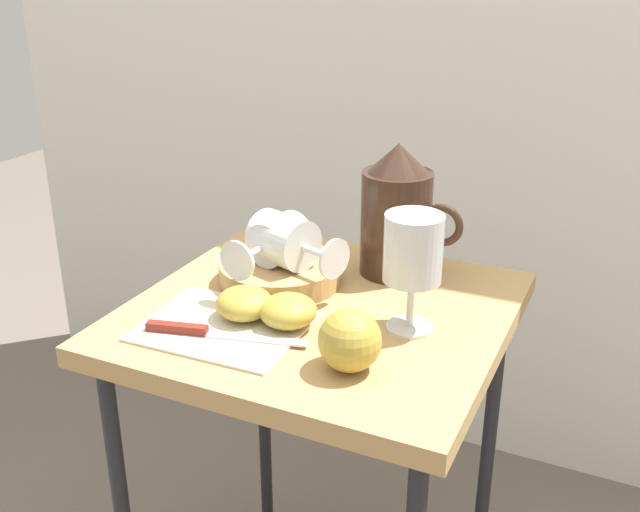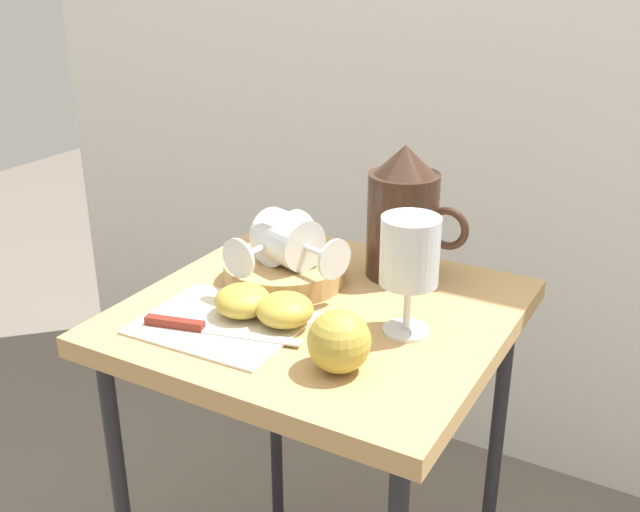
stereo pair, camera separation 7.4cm
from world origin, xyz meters
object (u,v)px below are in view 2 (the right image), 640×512
at_px(apple_half_left, 243,301).
at_px(apple_half_right, 285,310).
at_px(wine_glass_tipped_far, 289,240).
at_px(wine_glass_tipped_near, 282,239).
at_px(table, 320,347).
at_px(pitcher, 403,223).
at_px(wine_glass_upright, 410,257).
at_px(knife, 198,327).
at_px(basket_tray, 284,271).
at_px(apple_whole, 339,341).

height_order(apple_half_left, apple_half_right, same).
bearing_deg(wine_glass_tipped_far, wine_glass_tipped_near, 155.25).
height_order(table, apple_half_right, apple_half_right).
bearing_deg(wine_glass_tipped_far, apple_half_right, -61.20).
relative_size(pitcher, wine_glass_tipped_near, 1.39).
bearing_deg(wine_glass_upright, wine_glass_tipped_near, 165.66).
height_order(wine_glass_tipped_near, knife, wine_glass_tipped_near).
xyz_separation_m(pitcher, wine_glass_tipped_far, (-0.13, -0.12, -0.01)).
xyz_separation_m(pitcher, knife, (-0.16, -0.31, -0.08)).
height_order(table, apple_half_left, apple_half_left).
height_order(pitcher, apple_half_left, pitcher).
xyz_separation_m(basket_tray, apple_half_right, (0.08, -0.13, 0.01)).
bearing_deg(wine_glass_tipped_far, pitcher, 42.51).
height_order(wine_glass_tipped_far, apple_half_left, wine_glass_tipped_far).
height_order(basket_tray, apple_half_right, apple_half_right).
xyz_separation_m(apple_half_left, apple_whole, (0.18, -0.06, 0.01)).
relative_size(apple_half_left, apple_whole, 1.00).
relative_size(apple_half_left, knife, 0.36).
distance_m(pitcher, apple_half_left, 0.29).
distance_m(table, apple_half_left, 0.15).
relative_size(basket_tray, apple_half_left, 2.37).
height_order(pitcher, apple_half_right, pitcher).
distance_m(apple_half_right, knife, 0.12).
distance_m(table, basket_tray, 0.14).
distance_m(basket_tray, apple_whole, 0.28).
height_order(wine_glass_tipped_far, apple_half_right, wine_glass_tipped_far).
relative_size(basket_tray, knife, 0.86).
distance_m(wine_glass_tipped_far, apple_half_left, 0.13).
bearing_deg(apple_whole, wine_glass_tipped_near, 136.56).
bearing_deg(apple_half_right, apple_whole, -28.31).
bearing_deg(pitcher, table, -108.55).
height_order(basket_tray, wine_glass_upright, wine_glass_upright).
bearing_deg(knife, table, 54.89).
relative_size(wine_glass_tipped_near, wine_glass_tipped_far, 0.92).
height_order(pitcher, knife, pitcher).
height_order(table, wine_glass_tipped_far, wine_glass_tipped_far).
distance_m(pitcher, wine_glass_upright, 0.19).
xyz_separation_m(wine_glass_upright, apple_whole, (-0.03, -0.13, -0.07)).
bearing_deg(apple_half_right, table, 80.83).
height_order(wine_glass_tipped_near, apple_half_left, wine_glass_tipped_near).
bearing_deg(pitcher, knife, -117.03).
bearing_deg(knife, wine_glass_tipped_near, 87.52).
distance_m(basket_tray, wine_glass_tipped_far, 0.06).
bearing_deg(wine_glass_tipped_far, knife, -98.03).
bearing_deg(pitcher, wine_glass_tipped_near, -143.16).
relative_size(basket_tray, wine_glass_upright, 1.14).
bearing_deg(apple_half_right, wine_glass_tipped_near, 123.32).
distance_m(table, knife, 0.20).
bearing_deg(basket_tray, apple_half_left, -84.07).
relative_size(pitcher, apple_half_right, 2.65).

